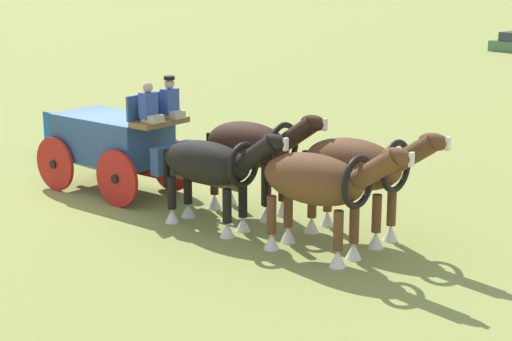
# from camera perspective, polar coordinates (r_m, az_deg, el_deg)

# --- Properties ---
(ground_plane) EXTENTS (220.00, 220.00, 0.00)m
(ground_plane) POSITION_cam_1_polar(r_m,az_deg,el_deg) (20.15, -9.49, -1.33)
(ground_plane) COLOR olive
(show_wagon) EXTENTS (5.69, 2.48, 2.79)m
(show_wagon) POSITION_cam_1_polar(r_m,az_deg,el_deg) (19.74, -9.31, 2.01)
(show_wagon) COLOR #2D4C7A
(show_wagon) RESTS_ON ground
(draft_horse_rear_near) EXTENTS (3.08, 1.40, 2.30)m
(draft_horse_rear_near) POSITION_cam_1_polar(r_m,az_deg,el_deg) (17.77, -0.21, 1.52)
(draft_horse_rear_near) COLOR #331E14
(draft_horse_rear_near) RESTS_ON ground
(draft_horse_rear_off) EXTENTS (3.14, 1.33, 2.14)m
(draft_horse_rear_off) POSITION_cam_1_polar(r_m,az_deg,el_deg) (16.84, -2.97, 0.29)
(draft_horse_rear_off) COLOR black
(draft_horse_rear_off) RESTS_ON ground
(draft_horse_lead_near) EXTENTS (3.10, 1.44, 2.28)m
(draft_horse_lead_near) POSITION_cam_1_polar(r_m,az_deg,el_deg) (16.30, 6.86, 0.19)
(draft_horse_lead_near) COLOR brown
(draft_horse_lead_near) RESTS_ON ground
(draft_horse_lead_off) EXTENTS (3.12, 1.39, 2.24)m
(draft_horse_lead_off) POSITION_cam_1_polar(r_m,az_deg,el_deg) (15.25, 4.26, -0.85)
(draft_horse_lead_off) COLOR brown
(draft_horse_lead_off) RESTS_ON ground
(sponsor_banner) EXTENTS (3.17, 0.54, 1.10)m
(sponsor_banner) POSITION_cam_1_polar(r_m,az_deg,el_deg) (23.42, -11.86, 2.11)
(sponsor_banner) COLOR #1959B2
(sponsor_banner) RESTS_ON ground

